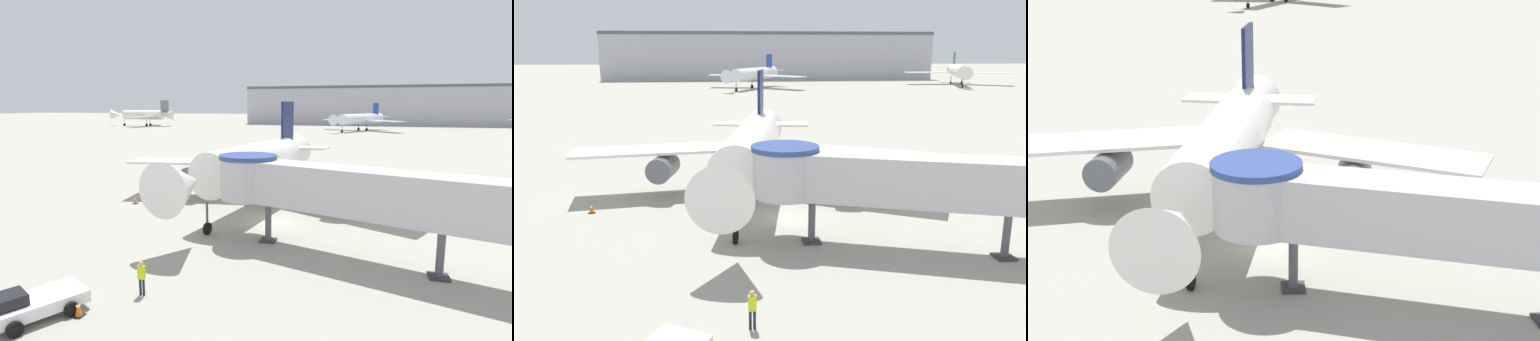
# 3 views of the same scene
# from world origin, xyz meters

# --- Properties ---
(ground_plane) EXTENTS (800.00, 800.00, 0.00)m
(ground_plane) POSITION_xyz_m (0.00, 0.00, 0.00)
(ground_plane) COLOR #9E9B8E
(main_airplane) EXTENTS (29.24, 24.80, 9.80)m
(main_airplane) POSITION_xyz_m (-2.38, 4.02, 4.14)
(main_airplane) COLOR white
(main_airplane) RESTS_ON ground_plane
(jet_bridge) EXTENTS (22.66, 9.83, 5.98)m
(jet_bridge) POSITION_xyz_m (6.96, -6.54, 4.29)
(jet_bridge) COLOR #B7B7BC
(jet_bridge) RESTS_ON ground_plane
(traffic_cone_starboard_wing) EXTENTS (0.39, 0.39, 0.64)m
(traffic_cone_starboard_wing) POSITION_xyz_m (8.88, 2.37, 0.31)
(traffic_cone_starboard_wing) COLOR black
(traffic_cone_starboard_wing) RESTS_ON ground_plane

